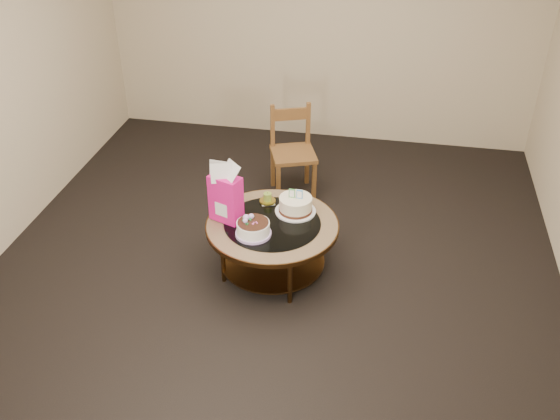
% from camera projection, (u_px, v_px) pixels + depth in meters
% --- Properties ---
extents(ground, '(5.00, 5.00, 0.00)m').
position_uv_depth(ground, '(273.00, 270.00, 4.98)').
color(ground, black).
rests_on(ground, ground).
extents(room_walls, '(4.52, 5.02, 2.61)m').
position_uv_depth(room_walls, '(271.00, 88.00, 4.14)').
color(room_walls, '#C2B493').
rests_on(room_walls, ground).
extents(coffee_table, '(1.02, 1.02, 0.46)m').
position_uv_depth(coffee_table, '(272.00, 231.00, 4.78)').
color(coffee_table, '#543518').
rests_on(coffee_table, ground).
extents(decorated_cake, '(0.27, 0.27, 0.16)m').
position_uv_depth(decorated_cake, '(253.00, 229.00, 4.58)').
color(decorated_cake, '#C6A1E4').
rests_on(decorated_cake, coffee_table).
extents(cream_cake, '(0.32, 0.32, 0.20)m').
position_uv_depth(cream_cake, '(296.00, 205.00, 4.83)').
color(cream_cake, white).
rests_on(cream_cake, coffee_table).
extents(gift_bag, '(0.27, 0.23, 0.48)m').
position_uv_depth(gift_bag, '(226.00, 193.00, 4.65)').
color(gift_bag, '#F11681').
rests_on(gift_bag, coffee_table).
extents(pillar_candle, '(0.14, 0.14, 0.10)m').
position_uv_depth(pillar_candle, '(268.00, 199.00, 4.96)').
color(pillar_candle, '#D3B057').
rests_on(pillar_candle, coffee_table).
extents(dining_chair, '(0.50, 0.50, 0.85)m').
position_uv_depth(dining_chair, '(293.00, 151.00, 5.77)').
color(dining_chair, brown).
rests_on(dining_chair, ground).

